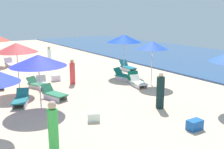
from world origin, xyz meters
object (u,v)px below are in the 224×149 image
lounge_chair_1_1 (43,84)px  beachgoer_1 (160,92)px  lounge_chair_0_0 (138,83)px  lounge_chair_2_0 (127,67)px  umbrella_2 (124,38)px  cooler_box_0 (195,125)px  lounge_chair_1_0 (38,84)px  lounge_chair_6_0 (21,100)px  lounge_chair_6_1 (54,94)px  beachgoer_3 (72,72)px  umbrella_6 (38,60)px  lounge_chair_0_1 (135,80)px  lounge_chair_8_1 (11,64)px  lounge_chair_2_1 (123,75)px  cooler_box_2 (56,78)px  umbrella_0 (152,45)px  beachgoer_0 (49,56)px  beachgoer_2 (53,128)px  umbrella_1 (16,48)px  cooler_box_1 (94,117)px

lounge_chair_1_1 → beachgoer_1: (6.23, 3.24, 0.55)m
lounge_chair_0_0 → lounge_chair_2_0: (-3.87, 2.16, 0.04)m
umbrella_2 → cooler_box_0: (8.49, -3.05, -2.37)m
lounge_chair_1_0 → lounge_chair_6_0: size_ratio=1.05×
lounge_chair_6_0 → lounge_chair_6_1: (-0.03, 1.64, -0.01)m
lounge_chair_1_1 → lounge_chair_6_1: 2.28m
beachgoer_3 → umbrella_6: bearing=137.6°
lounge_chair_0_1 → lounge_chair_8_1: 10.93m
lounge_chair_2_0 → lounge_chair_2_1: 2.71m
lounge_chair_1_0 → cooler_box_2: (-0.94, 1.48, -0.04)m
lounge_chair_1_1 → umbrella_6: 3.96m
umbrella_0 → lounge_chair_6_1: 6.30m
beachgoer_0 → umbrella_2: bearing=25.3°
lounge_chair_1_1 → cooler_box_0: bearing=-62.4°
umbrella_0 → beachgoer_3: (-2.80, -3.85, -1.66)m
lounge_chair_0_0 → beachgoer_3: 4.01m
lounge_chair_6_0 → beachgoer_2: 5.02m
umbrella_0 → lounge_chair_1_0: (-3.17, -5.88, -2.16)m
lounge_chair_2_0 → cooler_box_2: bearing=-179.2°
lounge_chair_0_1 → umbrella_6: size_ratio=0.56×
umbrella_6 → beachgoer_1: umbrella_6 is taller
lounge_chair_6_0 → beachgoer_3: bearing=56.4°
lounge_chair_2_0 → umbrella_6: size_ratio=0.61×
lounge_chair_2_0 → beachgoer_2: (8.25, -9.14, 0.52)m
lounge_chair_2_0 → beachgoer_2: beachgoer_2 is taller
umbrella_1 → beachgoer_1: bearing=36.7°
lounge_chair_6_1 → beachgoer_3: beachgoer_3 is taller
lounge_chair_2_1 → cooler_box_2: 4.33m
umbrella_0 → cooler_box_0: size_ratio=4.52×
umbrella_6 → lounge_chair_6_1: 2.37m
umbrella_2 → cooler_box_2: 5.22m
lounge_chair_1_0 → beachgoer_2: 7.74m
lounge_chair_1_0 → lounge_chair_2_0: 7.17m
cooler_box_0 → cooler_box_2: bearing=-79.6°
beachgoer_1 → beachgoer_2: bearing=-136.0°
umbrella_1 → beachgoer_3: bearing=88.1°
cooler_box_2 → cooler_box_1: bearing=82.8°
lounge_chair_2_1 → beachgoer_3: size_ratio=0.93×
umbrella_0 → lounge_chair_2_1: bearing=-162.9°
lounge_chair_6_0 → beachgoer_1: (3.93, 5.11, 0.50)m
beachgoer_1 → cooler_box_2: 7.63m
lounge_chair_1_1 → umbrella_6: size_ratio=0.60×
lounge_chair_2_0 → cooler_box_1: size_ratio=3.16×
umbrella_1 → beachgoer_3: umbrella_1 is taller
beachgoer_3 → lounge_chair_0_0: bearing=-129.7°
lounge_chair_2_1 → beachgoer_2: size_ratio=0.85×
umbrella_2 → cooler_box_2: umbrella_2 is taller
lounge_chair_6_0 → umbrella_6: bearing=-27.8°
umbrella_2 → cooler_box_2: (-1.25, -4.48, -2.37)m
lounge_chair_1_0 → lounge_chair_2_1: size_ratio=1.07×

